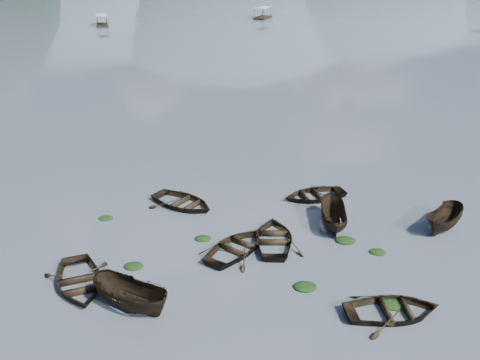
# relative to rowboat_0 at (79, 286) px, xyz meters

# --- Properties ---
(ground_plane) EXTENTS (2400.00, 2400.00, 0.00)m
(ground_plane) POSITION_rel_rowboat_0_xyz_m (7.88, -2.41, 0.00)
(ground_plane) COLOR #48515B
(rowboat_0) EXTENTS (5.16, 5.85, 1.01)m
(rowboat_0) POSITION_rel_rowboat_0_xyz_m (0.00, 0.00, 0.00)
(rowboat_0) COLOR black
(rowboat_0) RESTS_ON ground
(rowboat_1) EXTENTS (5.29, 5.69, 0.96)m
(rowboat_1) POSITION_rel_rowboat_0_xyz_m (7.99, 3.84, 0.00)
(rowboat_1) COLOR black
(rowboat_1) RESTS_ON ground
(rowboat_2) EXTENTS (4.80, 3.66, 1.75)m
(rowboat_2) POSITION_rel_rowboat_0_xyz_m (3.20, -1.66, 0.00)
(rowboat_2) COLOR black
(rowboat_2) RESTS_ON ground
(rowboat_3) EXTENTS (3.52, 4.83, 0.98)m
(rowboat_3) POSITION_rel_rowboat_0_xyz_m (10.18, 5.00, 0.00)
(rowboat_3) COLOR black
(rowboat_3) RESTS_ON ground
(rowboat_4) EXTENTS (5.16, 4.06, 0.97)m
(rowboat_4) POSITION_rel_rowboat_0_xyz_m (15.83, -1.54, 0.00)
(rowboat_4) COLOR black
(rowboat_4) RESTS_ON ground
(rowboat_5) EXTENTS (3.72, 4.20, 1.58)m
(rowboat_5) POSITION_rel_rowboat_0_xyz_m (20.81, 7.30, 0.00)
(rowboat_5) COLOR black
(rowboat_5) RESTS_ON ground
(rowboat_6) EXTENTS (5.82, 5.39, 0.98)m
(rowboat_6) POSITION_rel_rowboat_0_xyz_m (3.96, 9.53, 0.00)
(rowboat_6) COLOR black
(rowboat_6) RESTS_ON ground
(rowboat_7) EXTENTS (5.32, 4.58, 0.93)m
(rowboat_7) POSITION_rel_rowboat_0_xyz_m (13.02, 11.28, 0.00)
(rowboat_7) COLOR black
(rowboat_7) RESTS_ON ground
(rowboat_8) EXTENTS (1.59, 4.20, 1.62)m
(rowboat_8) POSITION_rel_rowboat_0_xyz_m (13.87, 7.30, 0.00)
(rowboat_8) COLOR black
(rowboat_8) RESTS_ON ground
(weed_clump_0) EXTENTS (1.09, 0.89, 0.24)m
(weed_clump_0) POSITION_rel_rowboat_0_xyz_m (2.42, 1.91, 0.00)
(weed_clump_0) COLOR black
(weed_clump_0) RESTS_ON ground
(weed_clump_1) EXTENTS (1.00, 0.80, 0.22)m
(weed_clump_1) POSITION_rel_rowboat_0_xyz_m (5.89, 5.13, 0.00)
(weed_clump_1) COLOR black
(weed_clump_1) RESTS_ON ground
(weed_clump_2) EXTENTS (1.22, 0.98, 0.26)m
(weed_clump_2) POSITION_rel_rowboat_0_xyz_m (11.79, 0.47, 0.00)
(weed_clump_2) COLOR black
(weed_clump_2) RESTS_ON ground
(weed_clump_3) EXTENTS (0.96, 0.81, 0.21)m
(weed_clump_3) POSITION_rel_rowboat_0_xyz_m (16.16, 4.18, 0.00)
(weed_clump_3) COLOR black
(weed_clump_3) RESTS_ON ground
(weed_clump_4) EXTENTS (1.24, 0.99, 0.26)m
(weed_clump_4) POSITION_rel_rowboat_0_xyz_m (15.97, -0.79, 0.00)
(weed_clump_4) COLOR black
(weed_clump_4) RESTS_ON ground
(weed_clump_5) EXTENTS (0.96, 0.77, 0.20)m
(weed_clump_5) POSITION_rel_rowboat_0_xyz_m (-0.75, 7.41, 0.00)
(weed_clump_5) COLOR black
(weed_clump_5) RESTS_ON ground
(weed_clump_6) EXTENTS (0.97, 0.81, 0.20)m
(weed_clump_6) POSITION_rel_rowboat_0_xyz_m (7.26, 4.22, 0.00)
(weed_clump_6) COLOR black
(weed_clump_6) RESTS_ON ground
(weed_clump_7) EXTENTS (1.21, 0.97, 0.26)m
(weed_clump_7) POSITION_rel_rowboat_0_xyz_m (14.46, 5.37, 0.00)
(weed_clump_7) COLOR black
(weed_clump_7) RESTS_ON ground
(pontoon_left) EXTENTS (4.16, 6.32, 2.24)m
(pontoon_left) POSITION_rel_rowboat_0_xyz_m (-26.91, 95.23, 0.00)
(pontoon_left) COLOR black
(pontoon_left) RESTS_ON ground
(pontoon_centre) EXTENTS (4.52, 6.84, 2.43)m
(pontoon_centre) POSITION_rel_rowboat_0_xyz_m (7.74, 109.73, 0.00)
(pontoon_centre) COLOR black
(pontoon_centre) RESTS_ON ground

